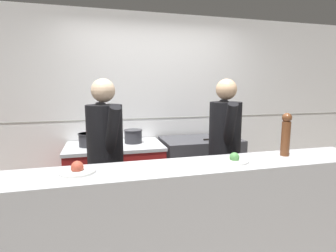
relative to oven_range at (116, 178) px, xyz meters
name	(u,v)px	position (x,y,z in m)	size (l,w,h in m)	color
wall_back_tiled	(155,108)	(0.61, 0.40, 0.86)	(8.00, 0.06, 2.60)	white
oven_range	(116,178)	(0.00, 0.00, 0.00)	(1.20, 0.71, 0.88)	maroon
prep_counter	(200,170)	(1.16, 0.00, 0.01)	(1.05, 0.65, 0.90)	#38383D
pass_counter	(197,225)	(0.55, -1.45, 0.06)	(3.05, 0.45, 1.00)	#B7BABF
stock_pot	(88,139)	(-0.31, 0.00, 0.52)	(0.24, 0.24, 0.16)	#2D2D33
sauce_pot	(133,136)	(0.24, 0.05, 0.53)	(0.24, 0.24, 0.17)	#2D2D33
chefs_knife	(213,139)	(1.29, -0.13, 0.46)	(0.33, 0.04, 0.02)	#B7BABF
plated_dish_main	(77,170)	(-0.34, -1.42, 0.59)	(0.25, 0.25, 0.09)	white
plated_dish_appetiser	(234,160)	(0.86, -1.46, 0.58)	(0.23, 0.23, 0.08)	white
pepper_mill	(286,134)	(1.38, -1.39, 0.76)	(0.08, 0.08, 0.38)	brown
chef_head_cook	(106,157)	(-0.13, -0.76, 0.49)	(0.42, 0.73, 1.68)	black
chef_sous	(224,148)	(1.14, -0.74, 0.50)	(0.42, 0.73, 1.68)	black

